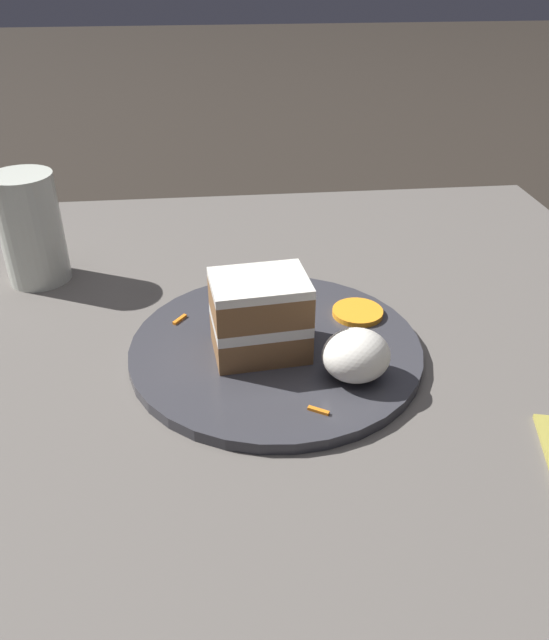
{
  "coord_description": "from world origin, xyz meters",
  "views": [
    {
      "loc": [
        0.0,
        -0.52,
        0.39
      ],
      "look_at": [
        0.06,
        0.01,
        0.06
      ],
      "focal_mm": 35.0,
      "sensor_mm": 36.0,
      "label": 1
    }
  ],
  "objects_px": {
    "drinking_glass": "(31,236)",
    "cream_dollop": "(355,355)",
    "plate": "(274,349)",
    "orange_garnish": "(357,312)",
    "cake_slice": "(259,316)"
  },
  "relations": [
    {
      "from": "drinking_glass",
      "to": "cream_dollop",
      "type": "bearing_deg",
      "value": -36.95
    },
    {
      "from": "cream_dollop",
      "to": "orange_garnish",
      "type": "xyz_separation_m",
      "value": [
        0.03,
        0.11,
        -0.02
      ]
    },
    {
      "from": "cream_dollop",
      "to": "drinking_glass",
      "type": "bearing_deg",
      "value": 143.05
    },
    {
      "from": "cake_slice",
      "to": "orange_garnish",
      "type": "xyz_separation_m",
      "value": [
        0.11,
        0.06,
        -0.04
      ]
    },
    {
      "from": "plate",
      "to": "cake_slice",
      "type": "height_order",
      "value": "cake_slice"
    },
    {
      "from": "plate",
      "to": "cake_slice",
      "type": "relative_size",
      "value": 3.04
    },
    {
      "from": "cake_slice",
      "to": "orange_garnish",
      "type": "relative_size",
      "value": 1.77
    },
    {
      "from": "drinking_glass",
      "to": "cake_slice",
      "type": "bearing_deg",
      "value": -38.4
    },
    {
      "from": "cream_dollop",
      "to": "plate",
      "type": "bearing_deg",
      "value": 136.9
    },
    {
      "from": "orange_garnish",
      "to": "drinking_glass",
      "type": "relative_size",
      "value": 0.41
    },
    {
      "from": "plate",
      "to": "drinking_glass",
      "type": "xyz_separation_m",
      "value": [
        -0.28,
        0.2,
        0.05
      ]
    },
    {
      "from": "plate",
      "to": "cream_dollop",
      "type": "bearing_deg",
      "value": -43.1
    },
    {
      "from": "cream_dollop",
      "to": "drinking_glass",
      "type": "relative_size",
      "value": 0.47
    },
    {
      "from": "cake_slice",
      "to": "cream_dollop",
      "type": "xyz_separation_m",
      "value": [
        0.09,
        -0.05,
        -0.02
      ]
    },
    {
      "from": "cream_dollop",
      "to": "drinking_glass",
      "type": "xyz_separation_m",
      "value": [
        -0.35,
        0.26,
        0.02
      ]
    }
  ]
}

